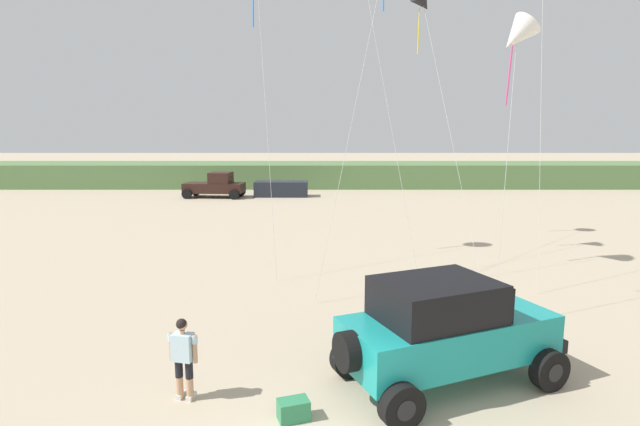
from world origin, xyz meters
TOP-DOWN VIEW (x-y plane):
  - dune_ridge at (-2.44, 41.11)m, footprint 90.00×6.76m
  - jeep at (2.33, 3.41)m, footprint 5.00×3.86m
  - person_watching at (-2.92, 2.78)m, footprint 0.61×0.38m
  - cooler_box at (-0.75, 2.08)m, footprint 0.65×0.52m
  - distant_pickup at (-8.43, 32.64)m, footprint 4.75×2.75m
  - distant_sedan at (-3.35, 33.26)m, footprint 4.21×1.72m
  - kite_blue_swept at (5.18, 8.11)m, footprint 1.51×2.38m
  - kite_purple_stunt at (4.38, 17.47)m, footprint 1.90×6.36m

SIDE VIEW (x-z plane):
  - cooler_box at x=-0.75m, z-range 0.00..0.38m
  - distant_sedan at x=-3.35m, z-range 0.00..1.20m
  - person_watching at x=-2.92m, z-range 0.10..1.77m
  - distant_pickup at x=-8.43m, z-range -0.05..1.93m
  - dune_ridge at x=-2.44m, z-range 0.00..2.14m
  - jeep at x=2.33m, z-range 0.07..2.33m
  - kite_blue_swept at x=5.18m, z-range 3.56..12.03m
  - kite_purple_stunt at x=4.38m, z-range 5.11..16.67m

